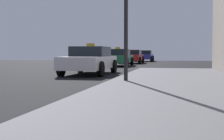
% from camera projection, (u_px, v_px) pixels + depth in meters
% --- Properties ---
extents(car_white, '(1.94, 4.45, 1.43)m').
position_uv_depth(car_white, '(90.00, 60.00, 15.08)').
color(car_white, white).
rests_on(car_white, ground_plane).
extents(car_green, '(2.06, 4.41, 1.43)m').
position_uv_depth(car_green, '(117.00, 57.00, 24.61)').
color(car_green, '#196638').
rests_on(car_green, ground_plane).
extents(car_red, '(2.04, 4.35, 1.27)m').
position_uv_depth(car_red, '(132.00, 56.00, 30.89)').
color(car_red, red).
rests_on(car_red, ground_plane).
extents(car_blue, '(1.95, 4.10, 1.27)m').
position_uv_depth(car_blue, '(145.00, 56.00, 37.59)').
color(car_blue, '#233899').
rests_on(car_blue, ground_plane).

